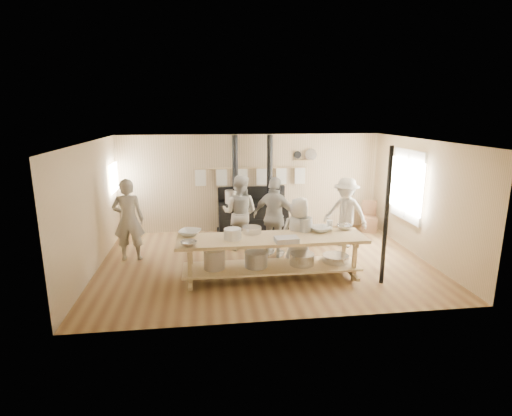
{
  "coord_description": "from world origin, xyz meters",
  "views": [
    {
      "loc": [
        -1.22,
        -8.05,
        3.18
      ],
      "look_at": [
        -0.16,
        0.2,
        1.16
      ],
      "focal_mm": 28.0,
      "sensor_mm": 36.0,
      "label": 1
    }
  ],
  "objects_px": {
    "cook_far_left": "(128,220)",
    "cook_left": "(240,213)",
    "cook_right": "(275,217)",
    "cook_center": "(299,234)",
    "chair": "(369,222)",
    "prep_table": "(271,254)",
    "stove": "(253,214)",
    "roasting_pan": "(287,240)",
    "cook_by_window": "(346,212)"
  },
  "relations": [
    {
      "from": "cook_center",
      "to": "cook_far_left",
      "type": "bearing_deg",
      "value": 3.25
    },
    {
      "from": "cook_left",
      "to": "roasting_pan",
      "type": "relative_size",
      "value": 4.15
    },
    {
      "from": "stove",
      "to": "chair",
      "type": "height_order",
      "value": "stove"
    },
    {
      "from": "cook_left",
      "to": "roasting_pan",
      "type": "xyz_separation_m",
      "value": [
        0.67,
        -2.15,
        0.01
      ]
    },
    {
      "from": "roasting_pan",
      "to": "prep_table",
      "type": "bearing_deg",
      "value": 124.69
    },
    {
      "from": "prep_table",
      "to": "roasting_pan",
      "type": "bearing_deg",
      "value": -55.31
    },
    {
      "from": "chair",
      "to": "prep_table",
      "type": "bearing_deg",
      "value": -121.97
    },
    {
      "from": "cook_center",
      "to": "prep_table",
      "type": "bearing_deg",
      "value": 52.26
    },
    {
      "from": "prep_table",
      "to": "chair",
      "type": "distance_m",
      "value": 4.24
    },
    {
      "from": "prep_table",
      "to": "cook_center",
      "type": "height_order",
      "value": "cook_center"
    },
    {
      "from": "cook_right",
      "to": "chair",
      "type": "xyz_separation_m",
      "value": [
        2.87,
        1.57,
        -0.65
      ]
    },
    {
      "from": "cook_left",
      "to": "cook_center",
      "type": "relative_size",
      "value": 1.16
    },
    {
      "from": "cook_center",
      "to": "cook_by_window",
      "type": "distance_m",
      "value": 1.94
    },
    {
      "from": "stove",
      "to": "roasting_pan",
      "type": "xyz_separation_m",
      "value": [
        0.23,
        -3.35,
        0.38
      ]
    },
    {
      "from": "cook_left",
      "to": "cook_center",
      "type": "height_order",
      "value": "cook_left"
    },
    {
      "from": "stove",
      "to": "cook_left",
      "type": "distance_m",
      "value": 1.33
    },
    {
      "from": "cook_center",
      "to": "roasting_pan",
      "type": "distance_m",
      "value": 0.86
    },
    {
      "from": "prep_table",
      "to": "cook_right",
      "type": "xyz_separation_m",
      "value": [
        0.29,
        1.24,
        0.38
      ]
    },
    {
      "from": "prep_table",
      "to": "cook_left",
      "type": "height_order",
      "value": "cook_left"
    },
    {
      "from": "cook_far_left",
      "to": "cook_right",
      "type": "bearing_deg",
      "value": 175.47
    },
    {
      "from": "cook_right",
      "to": "cook_far_left",
      "type": "bearing_deg",
      "value": 30.82
    },
    {
      "from": "cook_right",
      "to": "roasting_pan",
      "type": "height_order",
      "value": "cook_right"
    },
    {
      "from": "stove",
      "to": "chair",
      "type": "bearing_deg",
      "value": -3.82
    },
    {
      "from": "cook_far_left",
      "to": "chair",
      "type": "distance_m",
      "value": 6.24
    },
    {
      "from": "chair",
      "to": "roasting_pan",
      "type": "relative_size",
      "value": 1.96
    },
    {
      "from": "stove",
      "to": "roasting_pan",
      "type": "relative_size",
      "value": 6.12
    },
    {
      "from": "cook_by_window",
      "to": "cook_center",
      "type": "bearing_deg",
      "value": -94.74
    },
    {
      "from": "cook_far_left",
      "to": "roasting_pan",
      "type": "distance_m",
      "value": 3.59
    },
    {
      "from": "cook_left",
      "to": "cook_center",
      "type": "xyz_separation_m",
      "value": [
        1.08,
        -1.41,
        -0.12
      ]
    },
    {
      "from": "cook_by_window",
      "to": "roasting_pan",
      "type": "bearing_deg",
      "value": -88.98
    },
    {
      "from": "cook_far_left",
      "to": "cook_left",
      "type": "bearing_deg",
      "value": -172.11
    },
    {
      "from": "prep_table",
      "to": "cook_right",
      "type": "relative_size",
      "value": 2.0
    },
    {
      "from": "stove",
      "to": "prep_table",
      "type": "distance_m",
      "value": 3.02
    },
    {
      "from": "cook_left",
      "to": "cook_by_window",
      "type": "relative_size",
      "value": 1.05
    },
    {
      "from": "cook_far_left",
      "to": "chair",
      "type": "xyz_separation_m",
      "value": [
        6.05,
        1.37,
        -0.66
      ]
    },
    {
      "from": "stove",
      "to": "prep_table",
      "type": "xyz_separation_m",
      "value": [
        -0.0,
        -3.02,
        -0.0
      ]
    },
    {
      "from": "cook_far_left",
      "to": "cook_center",
      "type": "relative_size",
      "value": 1.19
    },
    {
      "from": "prep_table",
      "to": "cook_right",
      "type": "bearing_deg",
      "value": 76.88
    },
    {
      "from": "stove",
      "to": "cook_right",
      "type": "distance_m",
      "value": 1.84
    },
    {
      "from": "prep_table",
      "to": "cook_far_left",
      "type": "distance_m",
      "value": 3.25
    },
    {
      "from": "prep_table",
      "to": "cook_center",
      "type": "xyz_separation_m",
      "value": [
        0.64,
        0.41,
        0.24
      ]
    },
    {
      "from": "chair",
      "to": "stove",
      "type": "bearing_deg",
      "value": -167.37
    },
    {
      "from": "roasting_pan",
      "to": "cook_center",
      "type": "bearing_deg",
      "value": 61.02
    },
    {
      "from": "chair",
      "to": "cook_center",
      "type": "bearing_deg",
      "value": -120.05
    },
    {
      "from": "cook_far_left",
      "to": "cook_by_window",
      "type": "bearing_deg",
      "value": -177.8
    },
    {
      "from": "cook_right",
      "to": "cook_by_window",
      "type": "distance_m",
      "value": 1.86
    },
    {
      "from": "stove",
      "to": "cook_by_window",
      "type": "bearing_deg",
      "value": -32.12
    },
    {
      "from": "chair",
      "to": "roasting_pan",
      "type": "distance_m",
      "value": 4.34
    },
    {
      "from": "prep_table",
      "to": "cook_by_window",
      "type": "relative_size",
      "value": 2.15
    },
    {
      "from": "cook_left",
      "to": "cook_right",
      "type": "xyz_separation_m",
      "value": [
        0.73,
        -0.58,
        0.02
      ]
    }
  ]
}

